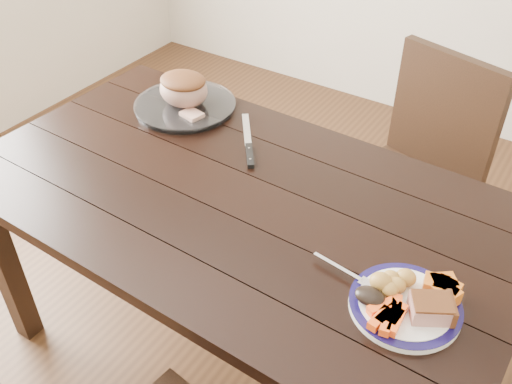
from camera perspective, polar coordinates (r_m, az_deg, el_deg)
The scene contains 15 objects.
ground at distance 2.17m, azimuth -1.54°, elevation -15.78°, with size 4.00×4.00×0.00m, color #472B16.
dining_table at distance 1.68m, azimuth -1.91°, elevation -2.54°, with size 1.62×0.94×0.75m.
chair_far at distance 2.20m, azimuth 15.82°, elevation 2.57°, with size 0.52×0.53×0.93m.
dinner_plate at distance 1.35m, azimuth 14.67°, elevation -10.96°, with size 0.25×0.25×0.02m, color white.
plate_rim at distance 1.35m, azimuth 14.73°, elevation -10.72°, with size 0.25×0.25×0.02m, color #120C3E.
serving_platter at distance 2.03m, azimuth -7.10°, elevation 8.49°, with size 0.34×0.34×0.02m, color white.
pork_slice at distance 1.32m, azimuth 17.10°, elevation -11.07°, with size 0.09×0.07×0.04m, color tan.
roasted_potatoes at distance 1.35m, azimuth 13.45°, elevation -8.76°, with size 0.09×0.09×0.05m.
carrot_batons at distance 1.30m, azimuth 13.17°, elevation -11.94°, with size 0.08×0.12×0.02m.
pumpkin_wedges at distance 1.37m, azimuth 18.17°, elevation -9.18°, with size 0.09×0.09×0.04m.
dark_mushroom at distance 1.32m, azimuth 11.33°, elevation -10.19°, with size 0.07×0.05×0.03m, color black.
fork at distance 1.38m, azimuth 9.34°, elevation -8.08°, with size 0.18×0.04×0.00m.
roast_joint at distance 2.00m, azimuth -7.25°, elevation 10.11°, with size 0.17×0.15×0.11m, color #A67665.
cut_slice at distance 1.94m, azimuth -6.43°, elevation 7.67°, with size 0.07×0.06×0.02m, color tan.
carving_knife at distance 1.79m, azimuth -0.72°, elevation 4.34°, with size 0.21×0.27×0.01m.
Camera 1 is at (0.74, -1.03, 1.76)m, focal length 40.00 mm.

